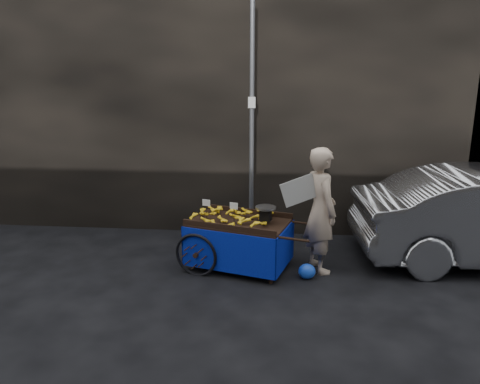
# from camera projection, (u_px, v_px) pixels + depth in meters

# --- Properties ---
(ground) EXTENTS (80.00, 80.00, 0.00)m
(ground) POSITION_uv_depth(u_px,v_px,m) (226.00, 267.00, 7.15)
(ground) COLOR black
(ground) RESTS_ON ground
(building_wall) EXTENTS (13.50, 2.00, 5.00)m
(building_wall) POSITION_uv_depth(u_px,v_px,m) (261.00, 92.00, 8.98)
(building_wall) COLOR black
(building_wall) RESTS_ON ground
(street_pole) EXTENTS (0.12, 0.10, 4.00)m
(street_pole) POSITION_uv_depth(u_px,v_px,m) (252.00, 126.00, 7.86)
(street_pole) COLOR slate
(street_pole) RESTS_ON ground
(banana_cart) EXTENTS (2.14, 1.39, 1.07)m
(banana_cart) POSITION_uv_depth(u_px,v_px,m) (236.00, 226.00, 7.00)
(banana_cart) COLOR black
(banana_cart) RESTS_ON ground
(vendor) EXTENTS (0.95, 0.80, 1.87)m
(vendor) POSITION_uv_depth(u_px,v_px,m) (321.00, 210.00, 6.85)
(vendor) COLOR tan
(vendor) RESTS_ON ground
(plastic_bag) EXTENTS (0.25, 0.20, 0.23)m
(plastic_bag) POSITION_uv_depth(u_px,v_px,m) (307.00, 271.00, 6.74)
(plastic_bag) COLOR blue
(plastic_bag) RESTS_ON ground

